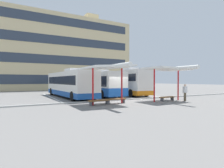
{
  "coord_description": "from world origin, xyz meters",
  "views": [
    {
      "loc": [
        -10.23,
        -16.14,
        2.08
      ],
      "look_at": [
        -0.34,
        1.94,
        1.68
      ],
      "focal_mm": 28.98,
      "sensor_mm": 36.0,
      "label": 1
    }
  ],
  "objects_px": {
    "coach_bus_0": "(69,84)",
    "waiting_shelter_1": "(169,70)",
    "coach_bus_1": "(95,84)",
    "waiting_passenger_0": "(185,91)",
    "bench_0": "(99,101)",
    "bench_2": "(167,98)",
    "bench_1": "(116,100)",
    "waiting_shelter_0": "(109,68)",
    "coach_bus_2": "(125,82)"
  },
  "relations": [
    {
      "from": "coach_bus_0",
      "to": "waiting_shelter_1",
      "type": "bearing_deg",
      "value": -50.69
    },
    {
      "from": "coach_bus_0",
      "to": "coach_bus_1",
      "type": "relative_size",
      "value": 0.99
    },
    {
      "from": "coach_bus_0",
      "to": "waiting_passenger_0",
      "type": "bearing_deg",
      "value": -47.22
    },
    {
      "from": "bench_0",
      "to": "bench_2",
      "type": "distance_m",
      "value": 7.35
    },
    {
      "from": "coach_bus_1",
      "to": "waiting_shelter_1",
      "type": "distance_m",
      "value": 10.94
    },
    {
      "from": "bench_1",
      "to": "bench_2",
      "type": "distance_m",
      "value": 5.58
    },
    {
      "from": "waiting_shelter_0",
      "to": "bench_1",
      "type": "bearing_deg",
      "value": 26.45
    },
    {
      "from": "coach_bus_1",
      "to": "bench_1",
      "type": "bearing_deg",
      "value": -101.69
    },
    {
      "from": "coach_bus_2",
      "to": "waiting_shelter_1",
      "type": "distance_m",
      "value": 9.06
    },
    {
      "from": "coach_bus_1",
      "to": "waiting_shelter_0",
      "type": "bearing_deg",
      "value": -106.2
    },
    {
      "from": "bench_2",
      "to": "waiting_shelter_1",
      "type": "bearing_deg",
      "value": -90.0
    },
    {
      "from": "bench_2",
      "to": "waiting_passenger_0",
      "type": "bearing_deg",
      "value": -28.53
    },
    {
      "from": "bench_2",
      "to": "bench_0",
      "type": "bearing_deg",
      "value": 175.9
    },
    {
      "from": "bench_0",
      "to": "bench_2",
      "type": "relative_size",
      "value": 1.01
    },
    {
      "from": "coach_bus_2",
      "to": "waiting_shelter_0",
      "type": "relative_size",
      "value": 2.02
    },
    {
      "from": "bench_1",
      "to": "waiting_passenger_0",
      "type": "bearing_deg",
      "value": -13.09
    },
    {
      "from": "bench_1",
      "to": "waiting_passenger_0",
      "type": "relative_size",
      "value": 1.12
    },
    {
      "from": "coach_bus_1",
      "to": "bench_0",
      "type": "distance_m",
      "value": 10.24
    },
    {
      "from": "waiting_shelter_0",
      "to": "waiting_passenger_0",
      "type": "bearing_deg",
      "value": -8.56
    },
    {
      "from": "waiting_passenger_0",
      "to": "bench_2",
      "type": "bearing_deg",
      "value": 151.47
    },
    {
      "from": "bench_0",
      "to": "waiting_shelter_1",
      "type": "bearing_deg",
      "value": -5.71
    },
    {
      "from": "waiting_shelter_1",
      "to": "waiting_passenger_0",
      "type": "xyz_separation_m",
      "value": [
        1.58,
        -0.65,
        -2.18
      ]
    },
    {
      "from": "coach_bus_0",
      "to": "bench_2",
      "type": "distance_m",
      "value": 11.78
    },
    {
      "from": "coach_bus_1",
      "to": "coach_bus_2",
      "type": "height_order",
      "value": "coach_bus_2"
    },
    {
      "from": "coach_bus_1",
      "to": "waiting_shelter_0",
      "type": "xyz_separation_m",
      "value": [
        -2.8,
        -9.65,
        1.6
      ]
    },
    {
      "from": "waiting_shelter_0",
      "to": "waiting_shelter_1",
      "type": "bearing_deg",
      "value": -4.92
    },
    {
      "from": "coach_bus_1",
      "to": "bench_1",
      "type": "distance_m",
      "value": 9.48
    },
    {
      "from": "bench_0",
      "to": "waiting_passenger_0",
      "type": "bearing_deg",
      "value": -8.84
    },
    {
      "from": "coach_bus_2",
      "to": "bench_1",
      "type": "distance_m",
      "value": 10.15
    },
    {
      "from": "coach_bus_0",
      "to": "coach_bus_1",
      "type": "height_order",
      "value": "coach_bus_1"
    },
    {
      "from": "coach_bus_2",
      "to": "bench_2",
      "type": "distance_m",
      "value": 8.87
    },
    {
      "from": "waiting_shelter_0",
      "to": "waiting_passenger_0",
      "type": "distance_m",
      "value": 8.39
    },
    {
      "from": "bench_2",
      "to": "waiting_passenger_0",
      "type": "distance_m",
      "value": 1.92
    },
    {
      "from": "coach_bus_1",
      "to": "bench_1",
      "type": "xyz_separation_m",
      "value": [
        -1.9,
        -9.2,
        -1.24
      ]
    },
    {
      "from": "coach_bus_0",
      "to": "bench_0",
      "type": "xyz_separation_m",
      "value": [
        0.19,
        -8.45,
        -1.29
      ]
    },
    {
      "from": "waiting_shelter_1",
      "to": "waiting_passenger_0",
      "type": "height_order",
      "value": "waiting_shelter_1"
    },
    {
      "from": "bench_1",
      "to": "waiting_passenger_0",
      "type": "xyz_separation_m",
      "value": [
        7.11,
        -1.65,
        0.66
      ]
    },
    {
      "from": "waiting_shelter_0",
      "to": "waiting_passenger_0",
      "type": "relative_size",
      "value": 3.0
    },
    {
      "from": "coach_bus_2",
      "to": "bench_0",
      "type": "xyz_separation_m",
      "value": [
        -7.95,
        -8.2,
        -1.48
      ]
    },
    {
      "from": "coach_bus_2",
      "to": "bench_0",
      "type": "bearing_deg",
      "value": -134.13
    },
    {
      "from": "coach_bus_0",
      "to": "waiting_shelter_1",
      "type": "relative_size",
      "value": 2.4
    },
    {
      "from": "waiting_passenger_0",
      "to": "coach_bus_2",
      "type": "bearing_deg",
      "value": 95.68
    },
    {
      "from": "coach_bus_1",
      "to": "bench_1",
      "type": "relative_size",
      "value": 6.51
    },
    {
      "from": "coach_bus_2",
      "to": "bench_2",
      "type": "relative_size",
      "value": 5.59
    },
    {
      "from": "waiting_shelter_0",
      "to": "bench_0",
      "type": "height_order",
      "value": "waiting_shelter_0"
    },
    {
      "from": "bench_1",
      "to": "coach_bus_0",
      "type": "bearing_deg",
      "value": 103.69
    },
    {
      "from": "waiting_shelter_0",
      "to": "bench_0",
      "type": "relative_size",
      "value": 2.72
    },
    {
      "from": "coach_bus_2",
      "to": "waiting_shelter_0",
      "type": "height_order",
      "value": "coach_bus_2"
    },
    {
      "from": "coach_bus_2",
      "to": "waiting_passenger_0",
      "type": "bearing_deg",
      "value": -84.32
    },
    {
      "from": "coach_bus_1",
      "to": "waiting_passenger_0",
      "type": "distance_m",
      "value": 12.05
    }
  ]
}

